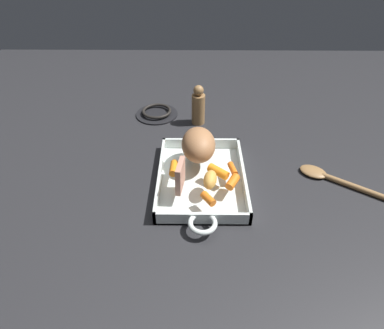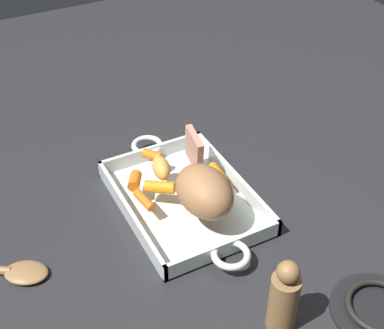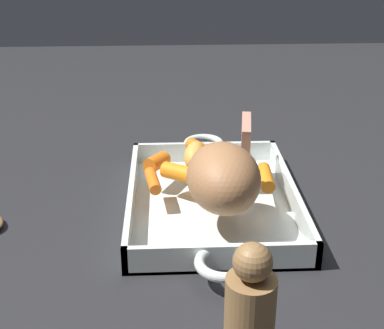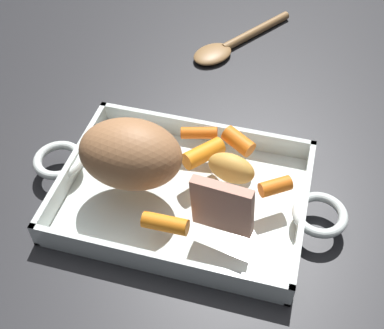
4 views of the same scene
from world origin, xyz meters
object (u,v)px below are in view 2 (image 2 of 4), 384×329
pork_roast (204,191)px  baby_carrot_southeast (135,181)px  baby_carrot_long (160,187)px  roasting_dish (184,200)px  baby_carrot_short (143,199)px  potato_golden_large (161,168)px  serving_spoon (2,270)px  roast_slice_thick (194,149)px  stove_burner_rear (378,309)px  pepper_mill (284,298)px  baby_carrot_center_left (152,155)px  baby_carrot_center_right (218,174)px

pork_roast → baby_carrot_southeast: size_ratio=2.99×
baby_carrot_long → roasting_dish: bearing=-110.0°
baby_carrot_short → baby_carrot_southeast: bearing=-5.4°
potato_golden_large → roasting_dish: bearing=-160.6°
pork_roast → serving_spoon: (0.05, 0.36, -0.07)m
roasting_dish → baby_carrot_southeast: (0.06, 0.08, 0.04)m
pork_roast → serving_spoon: bearing=82.0°
roast_slice_thick → baby_carrot_long: size_ratio=1.27×
stove_burner_rear → pepper_mill: bearing=70.3°
baby_carrot_short → baby_carrot_center_left: bearing=-31.3°
baby_carrot_long → potato_golden_large: (0.04, -0.02, 0.01)m
pork_roast → baby_carrot_southeast: 0.15m
roasting_dish → baby_carrot_short: size_ratio=8.43×
baby_carrot_short → serving_spoon: size_ratio=0.24×
baby_carrot_center_left → baby_carrot_short: 0.13m
baby_carrot_long → baby_carrot_short: (-0.01, 0.04, -0.00)m
baby_carrot_southeast → stove_burner_rear: baby_carrot_southeast is taller
roasting_dish → serving_spoon: roasting_dish is taller
baby_carrot_long → pork_roast: bearing=-146.8°
baby_carrot_short → stove_burner_rear: baby_carrot_short is taller
roast_slice_thick → stove_burner_rear: size_ratio=0.48×
serving_spoon → stove_burner_rear: bearing=-0.9°
serving_spoon → pepper_mill: 0.47m
roast_slice_thick → roasting_dish: bearing=138.8°
roasting_dish → baby_carrot_long: baby_carrot_long is taller
pepper_mill → roasting_dish: bearing=1.4°
baby_carrot_southeast → baby_carrot_short: (-0.05, 0.01, -0.00)m
baby_carrot_center_right → potato_golden_large: size_ratio=0.89×
baby_carrot_short → pork_roast: bearing=-126.0°
baby_carrot_southeast → baby_carrot_short: baby_carrot_southeast is taller
pepper_mill → serving_spoon: bearing=50.1°
pork_roast → serving_spoon: pork_roast is taller
baby_carrot_southeast → baby_carrot_center_left: bearing=-46.8°
roast_slice_thick → baby_carrot_long: bearing=115.4°
baby_carrot_center_right → stove_burner_rear: 0.38m
stove_burner_rear → pepper_mill: pepper_mill is taller
baby_carrot_short → pepper_mill: 0.33m
baby_carrot_center_left → stove_burner_rear: bearing=-160.4°
roasting_dish → baby_carrot_long: bearing=70.0°
baby_carrot_short → baby_carrot_long: bearing=-71.4°
pork_roast → stove_burner_rear: (-0.30, -0.15, -0.07)m
baby_carrot_center_right → baby_carrot_center_left: bearing=38.3°
roasting_dish → baby_carrot_center_left: bearing=6.9°
baby_carrot_long → baby_carrot_short: size_ratio=1.14×
stove_burner_rear → potato_golden_large: bearing=22.8°
stove_burner_rear → pork_roast: bearing=26.2°
roasting_dish → pepper_mill: pepper_mill is taller
roast_slice_thick → serving_spoon: (-0.08, 0.41, -0.07)m
potato_golden_large → baby_carrot_center_left: bearing=-6.2°
roast_slice_thick → serving_spoon: 0.42m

